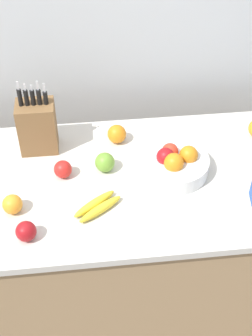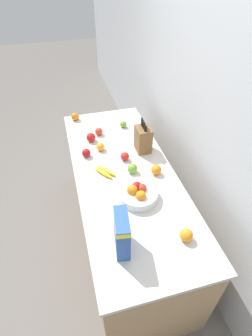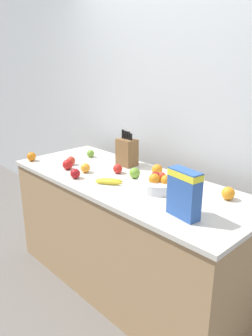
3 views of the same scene
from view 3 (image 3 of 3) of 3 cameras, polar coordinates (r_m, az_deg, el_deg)
name	(u,v)px [view 3 (image 3 of 3)]	position (r m, az deg, el deg)	size (l,w,h in m)	color
ground_plane	(127,282)	(2.82, 0.15, -19.27)	(14.00, 14.00, 0.00)	slate
wall_back	(181,114)	(2.72, 9.53, 9.19)	(9.00, 0.06, 2.60)	silver
counter	(127,234)	(2.57, 0.16, -11.34)	(1.97, 0.78, 0.89)	tan
knife_block	(127,152)	(2.67, 0.16, 2.82)	(0.15, 0.12, 0.33)	brown
cereal_box	(184,192)	(1.80, 10.10, -4.06)	(0.20, 0.11, 0.27)	#2D56A8
fruit_bowl	(159,183)	(2.20, 5.77, -2.65)	(0.29, 0.29, 0.12)	silver
banana_bunch	(109,181)	(2.30, -3.02, -2.33)	(0.19, 0.17, 0.03)	yellow
apple_front	(75,174)	(2.42, -8.83, -0.97)	(0.07, 0.07, 0.07)	#A31419
apple_rightmost	(71,161)	(2.74, -9.56, 1.28)	(0.07, 0.07, 0.07)	red
apple_leftmost	(135,173)	(2.40, 1.53, -0.85)	(0.08, 0.08, 0.08)	#6B9E33
apple_middle	(90,153)	(2.93, -6.20, 2.53)	(0.07, 0.07, 0.07)	#6B9E33
apple_by_knife_block	(68,164)	(2.62, -10.13, 0.61)	(0.08, 0.08, 0.08)	red
apple_near_bananas	(118,169)	(2.50, -1.46, -0.12)	(0.07, 0.07, 0.07)	red
orange_front_left	(31,156)	(2.92, -16.14, 1.94)	(0.08, 0.08, 0.08)	orange
orange_mid_left	(85,168)	(2.53, -7.09, 0.02)	(0.07, 0.07, 0.07)	orange
orange_near_bowl	(157,170)	(2.48, 5.45, -0.27)	(0.08, 0.08, 0.08)	orange
orange_mid_right	(228,193)	(2.13, 17.36, -4.22)	(0.08, 0.08, 0.08)	orange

